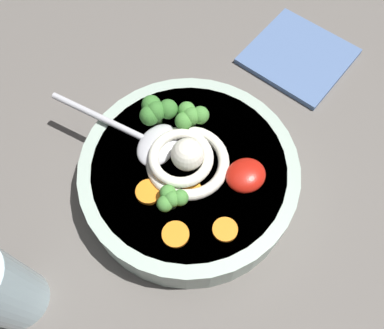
# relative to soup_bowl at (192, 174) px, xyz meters

# --- Properties ---
(table_slab) EXTENTS (1.18, 1.18, 0.04)m
(table_slab) POSITION_rel_soup_bowl_xyz_m (0.00, 0.02, -0.05)
(table_slab) COLOR #5B5651
(table_slab) RESTS_ON ground
(soup_bowl) EXTENTS (0.26, 0.26, 0.05)m
(soup_bowl) POSITION_rel_soup_bowl_xyz_m (0.00, 0.00, 0.00)
(soup_bowl) COLOR #9EB2A3
(soup_bowl) RESTS_ON table_slab
(noodle_pile) EXTENTS (0.11, 0.10, 0.04)m
(noodle_pile) POSITION_rel_soup_bowl_xyz_m (0.01, -0.00, 0.04)
(noodle_pile) COLOR silver
(noodle_pile) RESTS_ON soup_bowl
(soup_spoon) EXTENTS (0.11, 0.17, 0.02)m
(soup_spoon) POSITION_rel_soup_bowl_xyz_m (0.03, -0.05, 0.03)
(soup_spoon) COLOR #B7B7BC
(soup_spoon) RESTS_ON soup_bowl
(chili_sauce_dollop) EXTENTS (0.05, 0.04, 0.02)m
(chili_sauce_dollop) POSITION_rel_soup_bowl_xyz_m (-0.04, 0.05, 0.04)
(chili_sauce_dollop) COLOR #B2190F
(chili_sauce_dollop) RESTS_ON soup_bowl
(broccoli_floret_rear) EXTENTS (0.04, 0.04, 0.03)m
(broccoli_floret_rear) POSITION_rel_soup_bowl_xyz_m (-0.03, -0.05, 0.05)
(broccoli_floret_rear) COLOR #7A9E60
(broccoli_floret_rear) RESTS_ON soup_bowl
(broccoli_floret_far) EXTENTS (0.03, 0.03, 0.03)m
(broccoli_floret_far) POSITION_rel_soup_bowl_xyz_m (0.05, 0.03, 0.04)
(broccoli_floret_far) COLOR #7A9E60
(broccoli_floret_far) RESTS_ON soup_bowl
(broccoli_floret_beside_chili) EXTENTS (0.05, 0.04, 0.04)m
(broccoli_floret_beside_chili) POSITION_rel_soup_bowl_xyz_m (0.00, -0.07, 0.05)
(broccoli_floret_beside_chili) COLOR #7A9E60
(broccoli_floret_beside_chili) RESTS_ON soup_bowl
(carrot_slice_front) EXTENTS (0.03, 0.03, 0.00)m
(carrot_slice_front) POSITION_rel_soup_bowl_xyz_m (0.01, 0.09, 0.03)
(carrot_slice_front) COLOR orange
(carrot_slice_front) RESTS_ON soup_bowl
(carrot_slice_extra_a) EXTENTS (0.03, 0.03, 0.01)m
(carrot_slice_extra_a) POSITION_rel_soup_bowl_xyz_m (0.06, 0.00, 0.03)
(carrot_slice_extra_a) COLOR orange
(carrot_slice_extra_a) RESTS_ON soup_bowl
(carrot_slice_right) EXTENTS (0.02, 0.02, 0.00)m
(carrot_slice_right) POSITION_rel_soup_bowl_xyz_m (0.02, 0.03, 0.03)
(carrot_slice_right) COLOR orange
(carrot_slice_right) RESTS_ON soup_bowl
(carrot_slice_near_spoon) EXTENTS (0.03, 0.03, 0.00)m
(carrot_slice_near_spoon) POSITION_rel_soup_bowl_xyz_m (0.06, 0.06, 0.03)
(carrot_slice_near_spoon) COLOR orange
(carrot_slice_near_spoon) RESTS_ON soup_bowl
(folded_napkin) EXTENTS (0.17, 0.17, 0.01)m
(folded_napkin) POSITION_rel_soup_bowl_xyz_m (-0.25, -0.09, -0.02)
(folded_napkin) COLOR #4C6693
(folded_napkin) RESTS_ON table_slab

